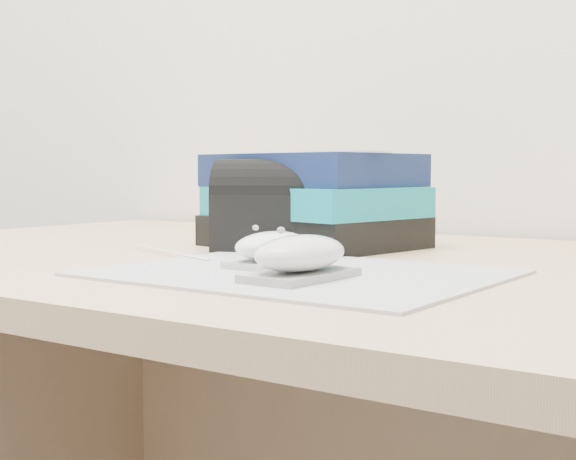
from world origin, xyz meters
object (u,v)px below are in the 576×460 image
Objects in this scene: book_stack at (314,201)px; pouch at (267,207)px; desk at (418,451)px; mouse_rear at (272,249)px; mouse_front at (300,257)px.

pouch is at bearing -99.61° from book_stack.
mouse_rear is (-0.08, -0.19, 0.26)m from desk.
book_stack reaches higher than desk.
book_stack reaches higher than mouse_front.
pouch reaches higher than desk.
mouse_front is (0.08, -0.07, 0.00)m from mouse_rear.
pouch reaches higher than mouse_front.
desk is 5.48× the size of book_stack.
desk is 0.35m from pouch.
mouse_rear is at bearing -113.70° from desk.
desk is 10.48× the size of pouch.
mouse_front is 0.40× the size of book_stack.
book_stack is (-0.18, 0.30, 0.04)m from mouse_front.
desk is 15.25× the size of mouse_rear.
mouse_rear is at bearing 139.65° from mouse_front.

